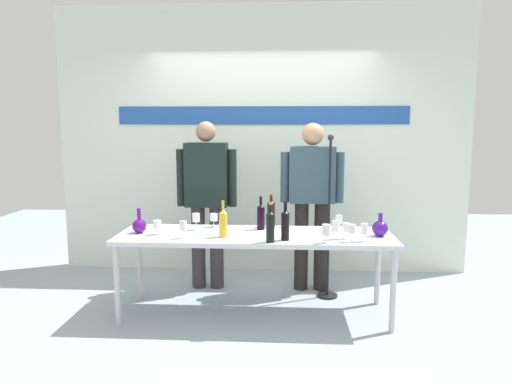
% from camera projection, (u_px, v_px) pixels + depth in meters
% --- Properties ---
extents(ground_plane, '(10.00, 10.00, 0.00)m').
position_uv_depth(ground_plane, '(255.00, 314.00, 4.14)').
color(ground_plane, '#9AA8B0').
extents(back_wall, '(4.65, 0.11, 3.00)m').
position_uv_depth(back_wall, '(262.00, 141.00, 5.27)').
color(back_wall, white).
rests_on(back_wall, ground).
extents(display_table, '(2.39, 0.71, 0.73)m').
position_uv_depth(display_table, '(255.00, 240.00, 4.04)').
color(display_table, silver).
rests_on(display_table, ground).
extents(decanter_blue_left, '(0.12, 0.12, 0.22)m').
position_uv_depth(decanter_blue_left, '(139.00, 225.00, 4.06)').
color(decanter_blue_left, '#541186').
rests_on(decanter_blue_left, display_table).
extents(decanter_blue_right, '(0.13, 0.13, 0.20)m').
position_uv_depth(decanter_blue_right, '(380.00, 228.00, 3.94)').
color(decanter_blue_right, '#441789').
rests_on(decanter_blue_right, display_table).
extents(presenter_left, '(0.61, 0.22, 1.72)m').
position_uv_depth(presenter_left, '(207.00, 194.00, 4.71)').
color(presenter_left, '#372F31').
rests_on(presenter_left, ground).
extents(presenter_right, '(0.63, 0.22, 1.70)m').
position_uv_depth(presenter_right, '(312.00, 195.00, 4.64)').
color(presenter_right, black).
rests_on(presenter_right, ground).
extents(wine_bottle_0, '(0.07, 0.07, 0.30)m').
position_uv_depth(wine_bottle_0, '(261.00, 216.00, 4.20)').
color(wine_bottle_0, black).
rests_on(wine_bottle_0, display_table).
extents(wine_bottle_1, '(0.07, 0.07, 0.33)m').
position_uv_depth(wine_bottle_1, '(285.00, 224.00, 3.80)').
color(wine_bottle_1, black).
rests_on(wine_bottle_1, display_table).
extents(wine_bottle_2, '(0.07, 0.07, 0.32)m').
position_uv_depth(wine_bottle_2, '(270.00, 226.00, 3.73)').
color(wine_bottle_2, black).
rests_on(wine_bottle_2, display_table).
extents(wine_bottle_3, '(0.07, 0.07, 0.31)m').
position_uv_depth(wine_bottle_3, '(271.00, 213.00, 4.31)').
color(wine_bottle_3, black).
rests_on(wine_bottle_3, display_table).
extents(wine_bottle_4, '(0.07, 0.07, 0.31)m').
position_uv_depth(wine_bottle_4, '(223.00, 222.00, 3.91)').
color(wine_bottle_4, gold).
rests_on(wine_bottle_4, display_table).
extents(wine_glass_left_0, '(0.07, 0.07, 0.13)m').
position_uv_depth(wine_glass_left_0, '(157.00, 224.00, 4.00)').
color(wine_glass_left_0, white).
rests_on(wine_glass_left_0, display_table).
extents(wine_glass_left_1, '(0.06, 0.06, 0.15)m').
position_uv_depth(wine_glass_left_1, '(183.00, 226.00, 3.86)').
color(wine_glass_left_1, white).
rests_on(wine_glass_left_1, display_table).
extents(wine_glass_left_2, '(0.07, 0.07, 0.13)m').
position_uv_depth(wine_glass_left_2, '(214.00, 217.00, 4.30)').
color(wine_glass_left_2, white).
rests_on(wine_glass_left_2, display_table).
extents(wine_glass_left_3, '(0.07, 0.07, 0.15)m').
position_uv_depth(wine_glass_left_3, '(196.00, 218.00, 4.17)').
color(wine_glass_left_3, white).
rests_on(wine_glass_left_3, display_table).
extents(wine_glass_right_0, '(0.07, 0.07, 0.15)m').
position_uv_depth(wine_glass_right_0, '(352.00, 229.00, 3.74)').
color(wine_glass_right_0, white).
rests_on(wine_glass_right_0, display_table).
extents(wine_glass_right_1, '(0.06, 0.06, 0.16)m').
position_uv_depth(wine_glass_right_1, '(336.00, 226.00, 3.83)').
color(wine_glass_right_1, white).
rests_on(wine_glass_right_1, display_table).
extents(wine_glass_right_2, '(0.07, 0.07, 0.15)m').
position_uv_depth(wine_glass_right_2, '(326.00, 230.00, 3.71)').
color(wine_glass_right_2, white).
rests_on(wine_glass_right_2, display_table).
extents(wine_glass_right_3, '(0.06, 0.06, 0.15)m').
position_uv_depth(wine_glass_right_3, '(364.00, 229.00, 3.75)').
color(wine_glass_right_3, white).
rests_on(wine_glass_right_3, display_table).
extents(wine_glass_right_4, '(0.06, 0.06, 0.14)m').
position_uv_depth(wine_glass_right_4, '(346.00, 228.00, 3.84)').
color(wine_glass_right_4, white).
rests_on(wine_glass_right_4, display_table).
extents(wine_glass_right_5, '(0.06, 0.06, 0.14)m').
position_uv_depth(wine_glass_right_5, '(339.00, 220.00, 4.17)').
color(wine_glass_right_5, white).
rests_on(wine_glass_right_5, display_table).
extents(microphone_stand, '(0.20, 0.20, 1.59)m').
position_uv_depth(microphone_stand, '(328.00, 243.00, 4.49)').
color(microphone_stand, black).
rests_on(microphone_stand, ground).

